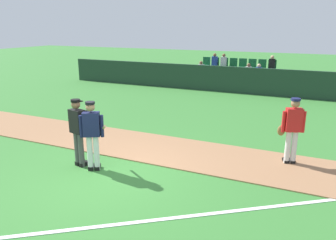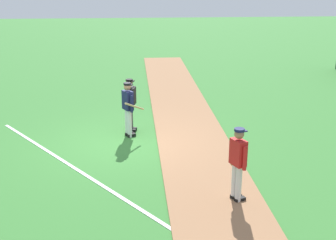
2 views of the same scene
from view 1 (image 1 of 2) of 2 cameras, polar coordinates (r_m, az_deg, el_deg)
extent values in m
plane|color=#387A33|center=(8.38, -10.73, -9.20)|extent=(80.00, 80.00, 0.00)
cube|color=#9E704C|center=(10.05, -3.67, -4.52)|extent=(28.00, 2.24, 0.03)
cube|color=white|center=(6.80, 8.54, -15.40)|extent=(9.71, 7.21, 0.01)
cube|color=#1E3828|center=(18.34, 10.29, 6.81)|extent=(20.00, 0.16, 1.39)
cube|color=slate|center=(19.82, 11.30, 5.83)|extent=(5.00, 2.10, 0.30)
cube|color=slate|center=(19.35, 11.05, 6.66)|extent=(4.90, 0.85, 0.40)
cube|color=#196033|center=(19.76, 5.55, 7.80)|extent=(0.44, 0.40, 0.08)
cube|color=#196033|center=(19.93, 5.79, 8.58)|extent=(0.44, 0.08, 0.50)
cube|color=silver|center=(19.77, 5.62, 8.67)|extent=(0.32, 0.22, 0.52)
sphere|color=brown|center=(19.73, 5.65, 9.68)|extent=(0.20, 0.20, 0.20)
cube|color=#196033|center=(19.59, 7.08, 7.68)|extent=(0.44, 0.40, 0.08)
cube|color=#196033|center=(19.76, 7.31, 8.47)|extent=(0.44, 0.08, 0.50)
cube|color=#196033|center=(19.43, 8.64, 7.55)|extent=(0.44, 0.40, 0.08)
cube|color=#196033|center=(19.60, 8.85, 8.35)|extent=(0.44, 0.08, 0.50)
cube|color=#196033|center=(19.28, 10.22, 7.42)|extent=(0.44, 0.40, 0.08)
cube|color=#196033|center=(19.46, 10.42, 8.23)|extent=(0.44, 0.08, 0.50)
cube|color=#196033|center=(19.15, 11.82, 7.28)|extent=(0.44, 0.40, 0.08)
cube|color=#196033|center=(19.33, 12.01, 8.09)|extent=(0.44, 0.08, 0.50)
cube|color=#196033|center=(19.04, 13.44, 7.13)|extent=(0.44, 0.40, 0.08)
cube|color=#196033|center=(19.22, 13.62, 7.95)|extent=(0.44, 0.08, 0.50)
cube|color=silver|center=(19.05, 13.53, 8.04)|extent=(0.32, 0.22, 0.52)
sphere|color=brown|center=(19.01, 13.60, 9.08)|extent=(0.20, 0.20, 0.20)
cube|color=#196033|center=(18.94, 15.08, 6.97)|extent=(0.44, 0.40, 0.08)
cube|color=#196033|center=(19.12, 15.25, 7.80)|extent=(0.44, 0.08, 0.50)
cube|color=#263F99|center=(18.95, 15.17, 7.89)|extent=(0.32, 0.22, 0.52)
sphere|color=beige|center=(18.91, 15.24, 8.94)|extent=(0.20, 0.20, 0.20)
cube|color=#196033|center=(18.86, 16.73, 6.81)|extent=(0.44, 0.40, 0.08)
cube|color=#196033|center=(19.04, 16.89, 7.64)|extent=(0.44, 0.08, 0.50)
cube|color=slate|center=(20.11, 11.71, 8.12)|extent=(4.90, 0.85, 0.40)
cube|color=#196033|center=(20.51, 6.38, 9.19)|extent=(0.44, 0.40, 0.08)
cube|color=#196033|center=(20.69, 6.60, 9.94)|extent=(0.44, 0.08, 0.50)
cube|color=#196033|center=(20.34, 7.87, 9.09)|extent=(0.44, 0.40, 0.08)
cube|color=#196033|center=(20.52, 8.08, 9.84)|extent=(0.44, 0.08, 0.50)
cube|color=#263F99|center=(20.35, 7.94, 9.94)|extent=(0.32, 0.22, 0.52)
sphere|color=brown|center=(20.32, 7.98, 10.92)|extent=(0.20, 0.20, 0.20)
cube|color=#196033|center=(20.19, 9.38, 8.98)|extent=(0.44, 0.40, 0.08)
cube|color=#196033|center=(20.37, 9.58, 9.74)|extent=(0.44, 0.08, 0.50)
cube|color=silver|center=(20.20, 9.46, 9.83)|extent=(0.32, 0.22, 0.52)
sphere|color=brown|center=(20.17, 9.50, 10.82)|extent=(0.20, 0.20, 0.20)
cube|color=#196033|center=(20.05, 10.91, 8.86)|extent=(0.44, 0.40, 0.08)
cube|color=#196033|center=(20.23, 11.10, 9.62)|extent=(0.44, 0.08, 0.50)
cube|color=#196033|center=(19.92, 12.46, 8.73)|extent=(0.44, 0.40, 0.08)
cube|color=#196033|center=(20.11, 12.64, 9.50)|extent=(0.44, 0.08, 0.50)
cube|color=#196033|center=(19.81, 14.02, 8.59)|extent=(0.44, 0.40, 0.08)
cube|color=#196033|center=(20.00, 14.20, 9.37)|extent=(0.44, 0.08, 0.50)
cube|color=#196033|center=(19.72, 15.60, 8.45)|extent=(0.44, 0.40, 0.08)
cube|color=#196033|center=(19.91, 15.77, 9.23)|extent=(0.44, 0.08, 0.50)
cube|color=#196033|center=(19.64, 17.20, 8.29)|extent=(0.44, 0.40, 0.08)
cube|color=#196033|center=(19.83, 17.35, 9.08)|extent=(0.44, 0.08, 0.50)
cube|color=black|center=(19.65, 17.29, 9.18)|extent=(0.32, 0.22, 0.52)
sphere|color=tan|center=(19.62, 17.38, 10.19)|extent=(0.20, 0.20, 0.20)
cylinder|color=white|center=(8.56, -13.15, -5.53)|extent=(0.14, 0.14, 0.90)
cylinder|color=white|center=(8.53, -12.08, -5.54)|extent=(0.14, 0.14, 0.90)
cube|color=black|center=(8.77, -12.92, -7.83)|extent=(0.23, 0.29, 0.10)
cube|color=black|center=(8.74, -11.87, -7.83)|extent=(0.23, 0.29, 0.10)
cube|color=#191E47|center=(8.31, -12.93, -0.71)|extent=(0.46, 0.38, 0.60)
cylinder|color=#191E47|center=(8.37, -14.59, -1.06)|extent=(0.09, 0.09, 0.55)
cylinder|color=#191E47|center=(8.28, -11.20, -1.02)|extent=(0.09, 0.09, 0.55)
sphere|color=#9E7051|center=(8.20, -13.11, 2.17)|extent=(0.22, 0.22, 0.22)
cylinder|color=black|center=(8.17, -13.15, 2.85)|extent=(0.23, 0.23, 0.06)
cube|color=black|center=(8.28, -13.03, 2.81)|extent=(0.22, 0.19, 0.02)
cylinder|color=tan|center=(8.40, -11.07, -1.48)|extent=(0.60, 0.61, 0.41)
cylinder|color=#4C4C4C|center=(8.94, -15.21, -4.75)|extent=(0.14, 0.14, 0.90)
cylinder|color=#4C4C4C|center=(8.82, -14.58, -4.99)|extent=(0.14, 0.14, 0.90)
cube|color=black|center=(9.12, -14.73, -7.01)|extent=(0.18, 0.28, 0.10)
cube|color=black|center=(9.00, -14.10, -7.27)|extent=(0.18, 0.28, 0.10)
cube|color=black|center=(8.65, -15.25, -0.22)|extent=(0.44, 0.31, 0.60)
cylinder|color=black|center=(8.86, -16.20, -0.25)|extent=(0.09, 0.09, 0.55)
cylinder|color=black|center=(8.47, -14.20, -0.83)|extent=(0.09, 0.09, 0.55)
sphere|color=brown|center=(8.54, -15.45, 2.56)|extent=(0.22, 0.22, 0.22)
cylinder|color=black|center=(8.52, -15.50, 3.21)|extent=(0.23, 0.23, 0.06)
cube|color=black|center=(8.58, -14.96, 3.14)|extent=(0.20, 0.16, 0.02)
cube|color=black|center=(8.72, -14.57, -0.03)|extent=(0.45, 0.18, 0.56)
cylinder|color=silver|center=(9.24, 19.71, -4.45)|extent=(0.14, 0.14, 0.90)
cylinder|color=silver|center=(9.29, 20.66, -4.44)|extent=(0.14, 0.14, 0.90)
cube|color=black|center=(9.44, 19.39, -6.60)|extent=(0.21, 0.29, 0.10)
cube|color=black|center=(9.49, 20.32, -6.58)|extent=(0.21, 0.29, 0.10)
cube|color=red|center=(9.05, 20.64, 0.02)|extent=(0.45, 0.35, 0.60)
cylinder|color=red|center=(8.99, 19.09, -0.27)|extent=(0.09, 0.09, 0.55)
cylinder|color=red|center=(9.14, 22.10, -0.31)|extent=(0.09, 0.09, 0.55)
sphere|color=#9E7051|center=(8.95, 20.91, 2.67)|extent=(0.22, 0.22, 0.22)
cylinder|color=#191E4C|center=(8.93, 20.97, 3.29)|extent=(0.23, 0.23, 0.06)
cube|color=#191E4C|center=(9.03, 20.76, 3.25)|extent=(0.21, 0.18, 0.02)
ellipsoid|color=brown|center=(9.10, 18.74, -1.69)|extent=(0.23, 0.19, 0.28)
camera|label=2|loc=(10.64, 79.68, 11.04)|focal=47.07mm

